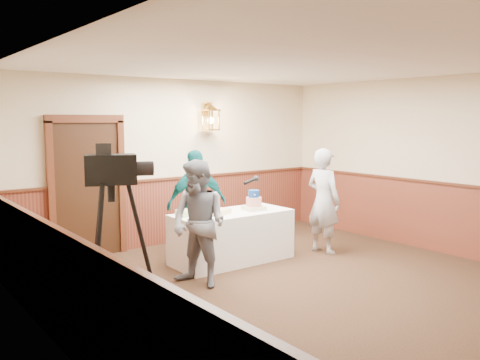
# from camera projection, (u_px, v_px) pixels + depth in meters

# --- Properties ---
(ground) EXTENTS (7.00, 7.00, 0.00)m
(ground) POSITION_uv_depth(u_px,v_px,m) (324.00, 296.00, 6.13)
(ground) COLOR black
(ground) RESTS_ON ground
(room_shell) EXTENTS (6.02, 7.02, 2.81)m
(room_shell) POSITION_uv_depth(u_px,v_px,m) (297.00, 168.00, 6.28)
(room_shell) COLOR beige
(room_shell) RESTS_ON ground
(display_table) EXTENTS (1.80, 0.80, 0.75)m
(display_table) POSITION_uv_depth(u_px,v_px,m) (232.00, 237.00, 7.59)
(display_table) COLOR white
(display_table) RESTS_ON ground
(tiered_cake) EXTENTS (0.33, 0.33, 0.30)m
(tiered_cake) POSITION_uv_depth(u_px,v_px,m) (254.00, 202.00, 7.72)
(tiered_cake) COLOR beige
(tiered_cake) RESTS_ON display_table
(sheet_cake_yellow) EXTENTS (0.44, 0.39, 0.07)m
(sheet_cake_yellow) POSITION_uv_depth(u_px,v_px,m) (217.00, 212.00, 7.36)
(sheet_cake_yellow) COLOR #EACA8C
(sheet_cake_yellow) RESTS_ON display_table
(sheet_cake_green) EXTENTS (0.36, 0.29, 0.08)m
(sheet_cake_green) POSITION_uv_depth(u_px,v_px,m) (190.00, 212.00, 7.30)
(sheet_cake_green) COLOR #AAD193
(sheet_cake_green) RESTS_ON display_table
(interviewer) EXTENTS (1.57, 0.94, 1.62)m
(interviewer) POSITION_uv_depth(u_px,v_px,m) (199.00, 224.00, 6.43)
(interviewer) COLOR slate
(interviewer) RESTS_ON ground
(baker) EXTENTS (0.45, 0.64, 1.67)m
(baker) POSITION_uv_depth(u_px,v_px,m) (323.00, 201.00, 8.04)
(baker) COLOR #A6A7AC
(baker) RESTS_ON ground
(assistant_p) EXTENTS (1.02, 0.53, 1.66)m
(assistant_p) POSITION_uv_depth(u_px,v_px,m) (197.00, 204.00, 7.80)
(assistant_p) COLOR #0A4F52
(assistant_p) RESTS_ON ground
(tv_camera_rig) EXTENTS (0.71, 0.66, 1.82)m
(tv_camera_rig) POSITION_uv_depth(u_px,v_px,m) (114.00, 265.00, 4.60)
(tv_camera_rig) COLOR black
(tv_camera_rig) RESTS_ON ground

